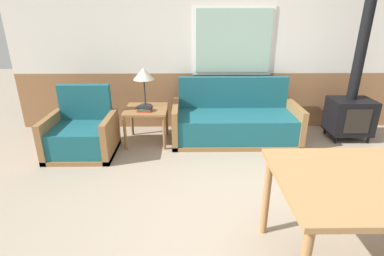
{
  "coord_description": "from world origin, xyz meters",
  "views": [
    {
      "loc": [
        -0.89,
        -2.07,
        1.8
      ],
      "look_at": [
        -0.85,
        1.12,
        0.55
      ],
      "focal_mm": 28.0,
      "sensor_mm": 36.0,
      "label": 1
    }
  ],
  "objects_px": {
    "couch": "(235,123)",
    "armchair": "(82,135)",
    "side_table": "(146,113)",
    "wood_stove": "(352,100)",
    "table_lamp": "(144,75)"
  },
  "relations": [
    {
      "from": "side_table",
      "to": "wood_stove",
      "type": "bearing_deg",
      "value": 1.76
    },
    {
      "from": "couch",
      "to": "side_table",
      "type": "height_order",
      "value": "couch"
    },
    {
      "from": "couch",
      "to": "side_table",
      "type": "bearing_deg",
      "value": -177.52
    },
    {
      "from": "couch",
      "to": "table_lamp",
      "type": "distance_m",
      "value": 1.48
    },
    {
      "from": "armchair",
      "to": "side_table",
      "type": "bearing_deg",
      "value": 23.54
    },
    {
      "from": "couch",
      "to": "table_lamp",
      "type": "height_order",
      "value": "table_lamp"
    },
    {
      "from": "side_table",
      "to": "table_lamp",
      "type": "distance_m",
      "value": 0.54
    },
    {
      "from": "couch",
      "to": "armchair",
      "type": "distance_m",
      "value": 2.14
    },
    {
      "from": "armchair",
      "to": "side_table",
      "type": "height_order",
      "value": "armchair"
    },
    {
      "from": "couch",
      "to": "wood_stove",
      "type": "distance_m",
      "value": 1.73
    },
    {
      "from": "side_table",
      "to": "wood_stove",
      "type": "xyz_separation_m",
      "value": [
        2.98,
        0.09,
        0.15
      ]
    },
    {
      "from": "wood_stove",
      "to": "table_lamp",
      "type": "bearing_deg",
      "value": 179.76
    },
    {
      "from": "couch",
      "to": "side_table",
      "type": "relative_size",
      "value": 3.05
    },
    {
      "from": "wood_stove",
      "to": "couch",
      "type": "bearing_deg",
      "value": -178.78
    },
    {
      "from": "table_lamp",
      "to": "side_table",
      "type": "bearing_deg",
      "value": -78.62
    }
  ]
}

